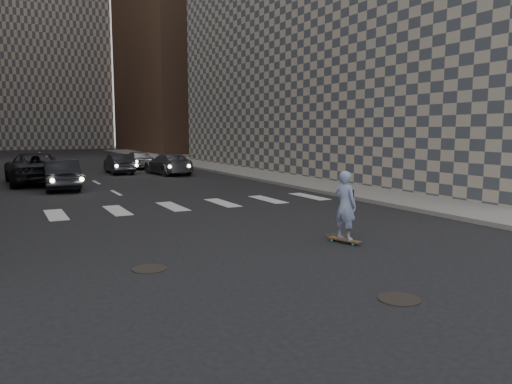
% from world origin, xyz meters
% --- Properties ---
extents(ground, '(160.00, 160.00, 0.00)m').
position_xyz_m(ground, '(0.00, 0.00, 0.00)').
color(ground, black).
rests_on(ground, ground).
extents(sidewalk_right, '(13.00, 80.00, 0.15)m').
position_xyz_m(sidewalk_right, '(14.50, 20.00, 0.07)').
color(sidewalk_right, gray).
rests_on(sidewalk_right, ground).
extents(building_right, '(15.00, 33.00, 22.00)m').
position_xyz_m(building_right, '(18.49, 18.49, 10.98)').
color(building_right, '#ADA08E').
rests_on(building_right, ground).
extents(tower_right, '(18.00, 24.00, 36.00)m').
position_xyz_m(tower_right, '(20.00, 55.00, 18.00)').
color(tower_right, brown).
rests_on(tower_right, ground).
extents(manhole_a, '(0.70, 0.70, 0.02)m').
position_xyz_m(manhole_a, '(1.20, -2.50, 0.01)').
color(manhole_a, black).
rests_on(manhole_a, ground).
extents(manhole_b, '(0.70, 0.70, 0.02)m').
position_xyz_m(manhole_b, '(-2.00, 1.20, 0.01)').
color(manhole_b, black).
rests_on(manhole_b, ground).
extents(manhole_c, '(0.70, 0.70, 0.02)m').
position_xyz_m(manhole_c, '(3.30, 2.00, 0.01)').
color(manhole_c, black).
rests_on(manhole_c, ground).
extents(skateboarder, '(0.56, 0.93, 1.81)m').
position_xyz_m(skateboarder, '(2.97, 1.30, 0.95)').
color(skateboarder, brown).
rests_on(skateboarder, ground).
extents(traffic_car_a, '(1.71, 4.33, 1.40)m').
position_xyz_m(traffic_car_a, '(-2.00, 16.46, 0.70)').
color(traffic_car_a, black).
rests_on(traffic_car_a, ground).
extents(traffic_car_b, '(2.28, 4.73, 1.33)m').
position_xyz_m(traffic_car_b, '(4.94, 22.00, 0.66)').
color(traffic_car_b, '#5A5C62').
rests_on(traffic_car_b, ground).
extents(traffic_car_c, '(2.89, 5.92, 1.62)m').
position_xyz_m(traffic_car_c, '(-2.92, 19.89, 0.81)').
color(traffic_car_c, black).
rests_on(traffic_car_c, ground).
extents(traffic_car_d, '(1.72, 3.97, 1.33)m').
position_xyz_m(traffic_car_d, '(4.35, 27.52, 0.67)').
color(traffic_car_d, '#A2A5A9').
rests_on(traffic_car_d, ground).
extents(traffic_car_e, '(1.38, 3.86, 1.27)m').
position_xyz_m(traffic_car_e, '(2.28, 24.00, 0.63)').
color(traffic_car_e, black).
rests_on(traffic_car_e, ground).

